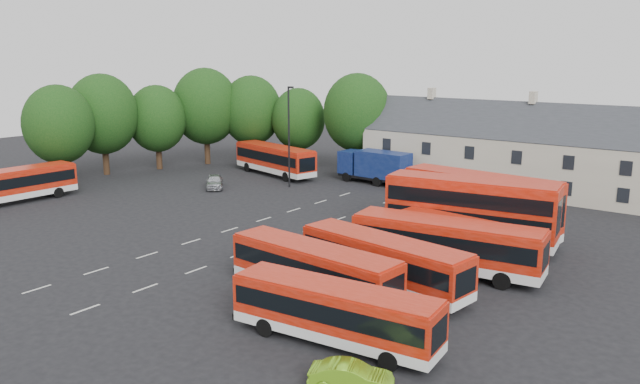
# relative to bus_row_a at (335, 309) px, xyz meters

# --- Properties ---
(ground) EXTENTS (140.00, 140.00, 0.00)m
(ground) POSITION_rel_bus_row_a_xyz_m (-18.28, 9.10, -1.77)
(ground) COLOR black
(ground) RESTS_ON ground
(lane_markings) EXTENTS (5.15, 33.80, 0.01)m
(lane_markings) POSITION_rel_bus_row_a_xyz_m (-15.78, 11.10, -1.77)
(lane_markings) COLOR beige
(lane_markings) RESTS_ON ground
(treeline) EXTENTS (29.92, 32.59, 12.01)m
(treeline) POSITION_rel_bus_row_a_xyz_m (-39.02, 28.46, 4.91)
(treeline) COLOR black
(treeline) RESTS_ON ground
(terrace_houses) EXTENTS (35.70, 7.13, 10.06)m
(terrace_houses) POSITION_rel_bus_row_a_xyz_m (-4.28, 39.10, 2.09)
(terrace_houses) COLOR beige
(terrace_houses) RESTS_ON ground
(bus_row_a) EXTENTS (10.62, 3.46, 2.95)m
(bus_row_a) POSITION_rel_bus_row_a_xyz_m (0.00, 0.00, 0.00)
(bus_row_a) COLOR silver
(bus_row_a) RESTS_ON ground
(bus_row_b) EXTENTS (11.03, 3.25, 3.08)m
(bus_row_b) POSITION_rel_bus_row_a_xyz_m (-4.35, 3.99, 0.08)
(bus_row_b) COLOR silver
(bus_row_b) RESTS_ON ground
(bus_row_c) EXTENTS (11.29, 3.94, 3.13)m
(bus_row_c) POSITION_rel_bus_row_a_xyz_m (-1.90, 7.54, 0.11)
(bus_row_c) COLOR silver
(bus_row_c) RESTS_ON ground
(bus_row_d) EXTENTS (12.28, 4.35, 3.40)m
(bus_row_d) POSITION_rel_bus_row_a_xyz_m (-0.23, 12.39, 0.27)
(bus_row_d) COLOR silver
(bus_row_d) RESTS_ON ground
(bus_row_e) EXTENTS (10.06, 3.27, 2.79)m
(bus_row_e) POSITION_rel_bus_row_a_xyz_m (-0.34, 15.41, -0.09)
(bus_row_e) COLOR silver
(bus_row_e) RESTS_ON ground
(bus_dd_south) EXTENTS (12.34, 4.56, 4.94)m
(bus_dd_south) POSITION_rel_bus_row_a_xyz_m (-1.42, 18.61, 1.04)
(bus_dd_south) COLOR silver
(bus_dd_south) RESTS_ON ground
(bus_dd_north) EXTENTS (12.07, 3.60, 4.88)m
(bus_dd_north) POSITION_rel_bus_row_a_xyz_m (-1.74, 21.10, 1.01)
(bus_dd_north) COLOR silver
(bus_dd_north) RESTS_ON ground
(bus_west) EXTENTS (2.86, 11.32, 3.18)m
(bus_west) POSITION_rel_bus_row_a_xyz_m (-40.85, 5.56, 0.14)
(bus_west) COLOR silver
(bus_west) RESTS_ON ground
(bus_north) EXTENTS (12.29, 5.43, 3.39)m
(bus_north) POSITION_rel_bus_row_a_xyz_m (-30.43, 30.48, 0.27)
(bus_north) COLOR silver
(bus_north) RESTS_ON ground
(box_truck) EXTENTS (8.20, 2.92, 3.54)m
(box_truck) POSITION_rel_bus_row_a_xyz_m (-18.79, 33.45, 0.22)
(box_truck) COLOR black
(box_truck) RESTS_ON ground
(silver_car) EXTENTS (4.16, 4.19, 1.43)m
(silver_car) POSITION_rel_bus_row_a_xyz_m (-30.74, 21.34, -1.06)
(silver_car) COLOR #B4B7BC
(silver_car) RESTS_ON ground
(lime_car) EXTENTS (3.70, 2.59, 1.16)m
(lime_car) POSITION_rel_bus_row_a_xyz_m (2.97, -2.97, -1.19)
(lime_car) COLOR #72B71C
(lime_car) RESTS_ON ground
(lamppost) EXTENTS (0.72, 0.28, 10.44)m
(lamppost) POSITION_rel_bus_row_a_xyz_m (-24.90, 26.46, 3.80)
(lamppost) COLOR black
(lamppost) RESTS_ON ground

